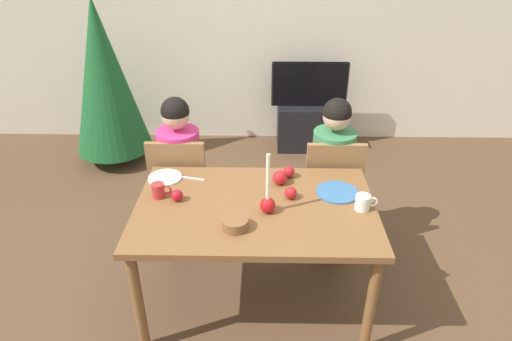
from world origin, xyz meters
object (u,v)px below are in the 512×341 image
(person_right_child, at_px, (331,177))
(apple_by_right_mug, at_px, (291,193))
(christmas_tree, at_px, (104,77))
(apple_by_left_plate, at_px, (289,172))
(chair_left, at_px, (181,185))
(tv_stand, at_px, (307,126))
(plate_left, at_px, (165,178))
(apple_near_candle, at_px, (280,178))
(bowl_walnuts, at_px, (235,224))
(plate_right, at_px, (337,192))
(person_left_child, at_px, (181,176))
(apple_far_edge, at_px, (177,195))
(candle_centerpiece, at_px, (268,201))
(mug_right, at_px, (363,202))
(dining_table, at_px, (255,217))
(tv, at_px, (310,84))
(chair_right, at_px, (331,186))
(mug_left, at_px, (159,190))

(person_right_child, height_order, apple_by_right_mug, person_right_child)
(christmas_tree, bearing_deg, apple_by_left_plate, -43.74)
(chair_left, distance_m, tv_stand, 2.02)
(chair_left, xyz_separation_m, plate_left, (-0.03, -0.31, 0.24))
(apple_near_candle, xyz_separation_m, apple_by_right_mug, (0.06, -0.16, -0.01))
(chair_left, distance_m, bowl_walnuts, 0.98)
(christmas_tree, height_order, plate_right, christmas_tree)
(person_left_child, bearing_deg, apple_far_edge, -81.18)
(apple_by_right_mug, bearing_deg, bowl_walnuts, -136.18)
(christmas_tree, xyz_separation_m, candle_centerpiece, (1.56, -2.02, -0.06))
(mug_right, relative_size, apple_by_right_mug, 1.73)
(candle_centerpiece, bearing_deg, apple_by_left_plate, 70.69)
(mug_right, relative_size, apple_by_left_plate, 1.68)
(mug_right, distance_m, apple_by_left_plate, 0.54)
(dining_table, bearing_deg, tv, 77.36)
(apple_near_candle, distance_m, apple_far_edge, 0.64)
(tv, relative_size, apple_near_candle, 8.82)
(plate_left, distance_m, apple_far_edge, 0.28)
(person_left_child, xyz_separation_m, christmas_tree, (-0.93, 1.31, 0.31))
(apple_far_edge, bearing_deg, apple_near_candle, 18.35)
(dining_table, xyz_separation_m, candle_centerpiece, (0.07, -0.06, 0.16))
(chair_right, bearing_deg, apple_far_edge, -150.57)
(person_right_child, xyz_separation_m, tv_stand, (-0.02, 1.66, -0.33))
(christmas_tree, xyz_separation_m, mug_left, (0.91, -1.87, -0.09))
(chair_left, bearing_deg, apple_far_edge, -80.68)
(person_right_child, xyz_separation_m, plate_left, (-1.12, -0.34, 0.19))
(apple_by_left_plate, bearing_deg, candle_centerpiece, -109.31)
(plate_left, bearing_deg, apple_by_left_plate, 2.44)
(plate_left, bearing_deg, christmas_tree, 118.51)
(person_left_child, height_order, person_right_child, same)
(person_right_child, bearing_deg, chair_right, -90.00)
(tv_stand, xyz_separation_m, apple_by_left_plate, (-0.31, -1.97, 0.55))
(christmas_tree, xyz_separation_m, plate_left, (0.90, -1.66, -0.13))
(plate_left, bearing_deg, dining_table, -26.82)
(candle_centerpiece, height_order, apple_by_left_plate, candle_centerpiece)
(mug_left, bearing_deg, apple_far_edge, -17.97)
(plate_left, bearing_deg, chair_right, 15.45)
(tv_stand, distance_m, bowl_walnuts, 2.65)
(dining_table, relative_size, mug_right, 10.79)
(christmas_tree, distance_m, apple_by_right_mug, 2.53)
(dining_table, height_order, plate_left, plate_left)
(chair_right, distance_m, bowl_walnuts, 1.08)
(mug_right, bearing_deg, candle_centerpiece, -176.11)
(chair_left, bearing_deg, person_left_child, 90.00)
(plate_left, bearing_deg, mug_left, -87.34)
(person_left_child, height_order, bowl_walnuts, person_left_child)
(person_left_child, xyz_separation_m, apple_by_right_mug, (0.76, -0.56, 0.22))
(apple_far_edge, bearing_deg, bowl_walnuts, -36.28)
(bowl_walnuts, relative_size, apple_far_edge, 2.05)
(mug_right, bearing_deg, apple_by_left_plate, 138.88)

